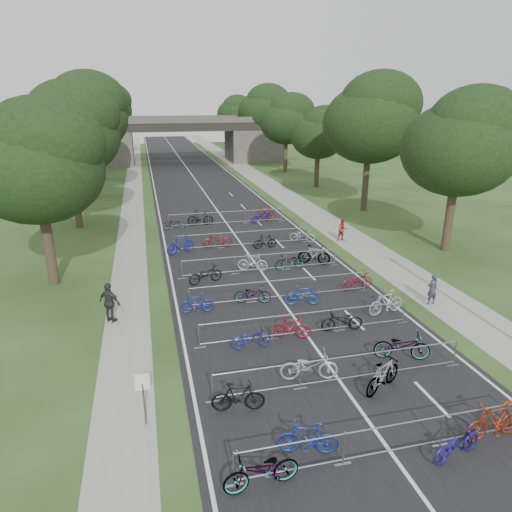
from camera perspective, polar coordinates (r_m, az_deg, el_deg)
The scene contains 59 objects.
ground at distance 14.70m, azimuth 16.69°, elevation -22.72°, with size 200.00×200.00×0.00m, color #273F1B.
road at distance 60.29m, azimuth -7.80°, elevation 9.71°, with size 11.00×140.00×0.01m, color black.
sidewalk_right at distance 61.64m, azimuth -0.28°, elevation 10.09°, with size 3.00×140.00×0.01m, color gray.
sidewalk_left at distance 59.98m, azimuth -15.02°, elevation 9.20°, with size 2.00×140.00×0.01m, color gray.
lane_markings at distance 60.29m, azimuth -7.80°, elevation 9.71°, with size 0.12×140.00×0.00m, color silver.
overpass_bridge at distance 74.70m, azimuth -9.26°, elevation 14.15°, with size 31.00×8.00×7.05m.
park_sign at distance 14.78m, azimuth -13.95°, elevation -15.95°, with size 0.45×0.06×1.83m.
tree_left_0 at distance 25.82m, azimuth -25.60°, elevation 10.29°, with size 6.72×6.72×10.25m.
tree_right_0 at distance 31.84m, azimuth 24.34°, elevation 12.58°, with size 7.17×7.17×10.93m.
tree_left_1 at distance 37.54m, azimuth -22.36°, elevation 14.16°, with size 7.56×7.56×11.53m.
tree_right_1 at distance 41.91m, azimuth 14.29°, elevation 16.15°, with size 8.18×8.18×12.47m.
tree_left_2 at distance 49.41m, azimuth -20.63°, elevation 16.16°, with size 8.40×8.40×12.81m.
tree_right_2 at distance 52.93m, azimuth 7.94°, elevation 14.91°, with size 6.16×6.16×9.39m.
tree_left_3 at distance 61.41m, azimuth -19.30°, elevation 15.12°, with size 6.72×6.72×10.25m.
tree_right_3 at distance 64.17m, azimuth 3.91°, elevation 16.61°, with size 7.17×7.17×10.93m.
tree_left_4 at distance 73.33m, azimuth -18.61°, elevation 16.31°, with size 7.56×7.56×11.53m.
tree_right_4 at distance 75.66m, azimuth 1.06°, elevation 17.75°, with size 8.18×8.18×12.47m.
tree_left_5 at distance 85.29m, azimuth -18.11°, elevation 17.16°, with size 8.40×8.40×12.81m.
tree_right_5 at distance 87.37m, azimuth -1.06°, elevation 16.64°, with size 6.16×6.16×9.39m.
tree_left_6 at distance 97.30m, azimuth -17.58°, elevation 16.37°, with size 6.72×6.72×10.25m.
tree_right_6 at distance 99.07m, azimuth -2.68°, elevation 17.47°, with size 7.17×7.17×10.93m.
barrier_row_0 at distance 14.35m, azimuth 16.91°, elevation -21.08°, with size 9.70×0.08×1.10m.
barrier_row_1 at distance 16.89m, azimuth 10.66°, elevation -13.78°, with size 9.70×0.08×1.10m.
barrier_row_2 at distance 19.75m, azimuth 6.38°, elevation -8.39°, with size 9.70×0.08×1.10m.
barrier_row_3 at distance 23.01m, azimuth 3.16°, elevation -4.18°, with size 9.70×0.08×1.10m.
barrier_row_4 at distance 26.59m, azimuth 0.66°, elevation -0.88°, with size 9.70×0.08×1.10m.
barrier_row_5 at distance 31.20m, azimuth -1.64°, elevation 2.16°, with size 9.70×0.08×1.10m.
barrier_row_6 at distance 36.88m, azimuth -3.63°, elevation 4.78°, with size 9.70×0.08×1.10m.
bike_0 at distance 12.96m, azimuth 0.70°, elevation -25.33°, with size 0.72×2.07×1.09m, color #919398.
bike_1 at distance 13.96m, azimuth 6.50°, elevation -21.68°, with size 0.50×1.75×1.05m, color navy.
bike_2 at distance 14.90m, azimuth 23.80°, elevation -20.70°, with size 0.62×1.79×0.94m, color navy.
bike_3 at distance 15.93m, azimuth 27.72°, elevation -17.82°, with size 0.58×2.07×1.24m, color maroon.
bike_4 at distance 15.37m, azimuth -2.26°, elevation -17.19°, with size 0.49×1.75×1.05m, color black.
bike_5 at distance 16.89m, azimuth 6.65°, elevation -13.52°, with size 0.73×2.10×1.10m, color #A6A7AD.
bike_6 at distance 16.81m, azimuth 15.59°, elevation -14.20°, with size 0.55×1.96×1.18m, color #919398.
bike_7 at distance 18.83m, azimuth 17.78°, elevation -10.66°, with size 0.75×2.15×1.13m, color #919398.
bike_8 at distance 18.74m, azimuth -0.62°, elevation -10.24°, with size 0.58×1.67×0.88m, color navy.
bike_9 at distance 19.50m, azimuth 4.42°, elevation -8.85°, with size 0.47×1.67×1.00m, color maroon.
bike_10 at distance 20.34m, azimuth 10.70°, elevation -7.96°, with size 0.64×1.85×0.97m, color black.
bike_11 at distance 22.30m, azimuth 15.95°, elevation -5.60°, with size 0.55×1.96×1.18m, color #9D9DA4.
bike_12 at distance 21.78m, azimuth -7.40°, elevation -5.87°, with size 0.46×1.64×0.98m, color navy.
bike_13 at distance 22.63m, azimuth -0.42°, elevation -4.77°, with size 0.62×1.78×0.94m, color #919398.
bike_14 at distance 22.47m, azimuth 5.87°, elevation -4.88°, with size 0.50×1.77×1.06m, color navy.
bike_15 at distance 24.80m, azimuth 12.52°, elevation -3.03°, with size 0.64×1.83×0.96m, color maroon.
bike_16 at distance 25.13m, azimuth -6.34°, elevation -2.29°, with size 0.68×1.96×1.03m, color black.
bike_17 at distance 26.73m, azimuth -0.44°, elevation -0.80°, with size 0.50×1.78×1.07m, color #AAA9B0.
bike_18 at distance 27.09m, azimuth 4.24°, elevation -0.72°, with size 0.63×1.80×0.94m, color #919398.
bike_19 at distance 28.06m, azimuth 7.28°, elevation 0.14°, with size 0.55×1.96×1.18m, color #919398.
bike_20 at distance 30.16m, azimuth -9.45°, elevation 1.44°, with size 0.58×2.06×1.24m, color navy.
bike_21 at distance 31.11m, azimuth -4.82°, elevation 1.99°, with size 0.69×1.97×1.04m, color maroon.
bike_22 at distance 30.78m, azimuth 1.12°, elevation 1.83°, with size 0.47×1.66×1.00m, color black.
bike_23 at distance 32.39m, azimuth 5.81°, elevation 2.57°, with size 0.63×1.82×0.95m, color #A8A8B0.
bike_24 at distance 35.97m, azimuth -10.26°, elevation 3.98°, with size 0.59×1.69×0.89m, color #919398.
bike_25 at distance 36.79m, azimuth -6.98°, elevation 4.76°, with size 0.58×2.05×1.23m, color black.
bike_26 at distance 37.50m, azimuth 0.60°, elevation 5.05°, with size 0.71×2.05×1.08m, color #231B97.
bike_27 at distance 38.07m, azimuth 1.01°, elevation 5.38°, with size 0.58×2.04×1.23m, color maroon.
pedestrian_a at distance 23.95m, azimuth 21.17°, elevation -3.92°, with size 0.58×0.38×1.58m, color #2E2F45.
pedestrian_b at distance 32.99m, azimuth 10.78°, elevation 3.20°, with size 0.77×0.60×1.58m, color maroon.
pedestrian_c at distance 21.60m, azimuth -17.82°, elevation -5.58°, with size 1.10×0.46×1.89m, color #2A2B2D.
Camera 1 is at (-6.28, -9.19, 9.61)m, focal length 32.00 mm.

